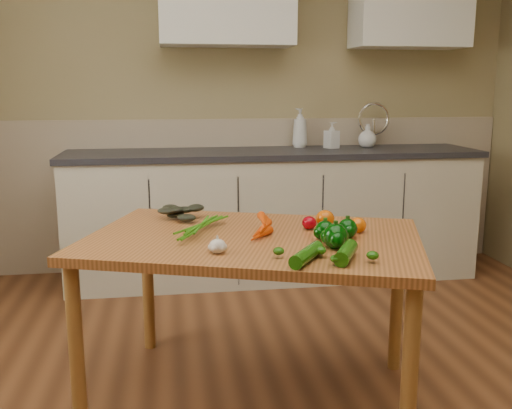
{
  "coord_description": "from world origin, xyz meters",
  "views": [
    {
      "loc": [
        -0.51,
        -1.67,
        1.32
      ],
      "look_at": [
        -0.13,
        0.83,
        0.8
      ],
      "focal_mm": 40.0,
      "sensor_mm": 36.0,
      "label": 1
    }
  ],
  "objects_px": {
    "soap_bottle_b": "(332,135)",
    "tomato_a": "(309,223)",
    "table": "(253,255)",
    "zucchini_a": "(346,253)",
    "soap_bottle_a": "(300,128)",
    "pepper_c": "(335,236)",
    "pepper_a": "(325,231)",
    "carrot_bunch": "(242,226)",
    "tomato_c": "(358,225)",
    "leafy_greens": "(180,210)",
    "pepper_b": "(347,229)",
    "soap_bottle_c": "(367,136)",
    "zucchini_b": "(307,255)",
    "tomato_b": "(325,218)",
    "garlic_bulb": "(218,246)"
  },
  "relations": [
    {
      "from": "leafy_greens",
      "to": "tomato_c",
      "type": "bearing_deg",
      "value": -25.57
    },
    {
      "from": "carrot_bunch",
      "to": "zucchini_a",
      "type": "height_order",
      "value": "carrot_bunch"
    },
    {
      "from": "pepper_c",
      "to": "tomato_a",
      "type": "distance_m",
      "value": 0.31
    },
    {
      "from": "soap_bottle_c",
      "to": "pepper_c",
      "type": "xyz_separation_m",
      "value": [
        -0.81,
        -1.93,
        -0.21
      ]
    },
    {
      "from": "table",
      "to": "soap_bottle_b",
      "type": "height_order",
      "value": "soap_bottle_b"
    },
    {
      "from": "pepper_a",
      "to": "pepper_c",
      "type": "xyz_separation_m",
      "value": [
        0.01,
        -0.11,
        0.01
      ]
    },
    {
      "from": "table",
      "to": "pepper_c",
      "type": "xyz_separation_m",
      "value": [
        0.28,
        -0.23,
        0.13
      ]
    },
    {
      "from": "leafy_greens",
      "to": "zucchini_a",
      "type": "distance_m",
      "value": 0.92
    },
    {
      "from": "pepper_a",
      "to": "tomato_a",
      "type": "distance_m",
      "value": 0.19
    },
    {
      "from": "pepper_b",
      "to": "tomato_a",
      "type": "bearing_deg",
      "value": 125.6
    },
    {
      "from": "pepper_a",
      "to": "tomato_c",
      "type": "distance_m",
      "value": 0.2
    },
    {
      "from": "zucchini_a",
      "to": "tomato_c",
      "type": "bearing_deg",
      "value": 65.55
    },
    {
      "from": "garlic_bulb",
      "to": "zucchini_b",
      "type": "height_order",
      "value": "garlic_bulb"
    },
    {
      "from": "garlic_bulb",
      "to": "tomato_c",
      "type": "distance_m",
      "value": 0.65
    },
    {
      "from": "soap_bottle_b",
      "to": "pepper_b",
      "type": "height_order",
      "value": "soap_bottle_b"
    },
    {
      "from": "soap_bottle_a",
      "to": "zucchini_a",
      "type": "xyz_separation_m",
      "value": [
        -0.33,
        -2.17,
        -0.29
      ]
    },
    {
      "from": "soap_bottle_a",
      "to": "zucchini_b",
      "type": "bearing_deg",
      "value": 53.2
    },
    {
      "from": "soap_bottle_a",
      "to": "pepper_a",
      "type": "bearing_deg",
      "value": 55.56
    },
    {
      "from": "carrot_bunch",
      "to": "soap_bottle_c",
      "type": "bearing_deg",
      "value": 74.94
    },
    {
      "from": "tomato_b",
      "to": "pepper_c",
      "type": "bearing_deg",
      "value": -99.1
    },
    {
      "from": "soap_bottle_a",
      "to": "carrot_bunch",
      "type": "relative_size",
      "value": 1.11
    },
    {
      "from": "soap_bottle_b",
      "to": "pepper_a",
      "type": "xyz_separation_m",
      "value": [
        -0.54,
        -1.79,
        -0.23
      ]
    },
    {
      "from": "carrot_bunch",
      "to": "tomato_a",
      "type": "bearing_deg",
      "value": 24.26
    },
    {
      "from": "table",
      "to": "zucchini_a",
      "type": "height_order",
      "value": "zucchini_a"
    },
    {
      "from": "garlic_bulb",
      "to": "table",
      "type": "bearing_deg",
      "value": 53.91
    },
    {
      "from": "carrot_bunch",
      "to": "zucchini_a",
      "type": "bearing_deg",
      "value": -34.83
    },
    {
      "from": "pepper_c",
      "to": "carrot_bunch",
      "type": "bearing_deg",
      "value": 139.02
    },
    {
      "from": "pepper_a",
      "to": "pepper_c",
      "type": "bearing_deg",
      "value": -85.5
    },
    {
      "from": "table",
      "to": "soap_bottle_a",
      "type": "bearing_deg",
      "value": 90.38
    },
    {
      "from": "garlic_bulb",
      "to": "soap_bottle_b",
      "type": "bearing_deg",
      "value": 62.8
    },
    {
      "from": "soap_bottle_b",
      "to": "pepper_c",
      "type": "height_order",
      "value": "soap_bottle_b"
    },
    {
      "from": "carrot_bunch",
      "to": "pepper_c",
      "type": "relative_size",
      "value": 2.65
    },
    {
      "from": "soap_bottle_c",
      "to": "pepper_a",
      "type": "relative_size",
      "value": 2.08
    },
    {
      "from": "soap_bottle_c",
      "to": "zucchini_b",
      "type": "height_order",
      "value": "soap_bottle_c"
    },
    {
      "from": "soap_bottle_b",
      "to": "tomato_a",
      "type": "height_order",
      "value": "soap_bottle_b"
    },
    {
      "from": "zucchini_b",
      "to": "leafy_greens",
      "type": "bearing_deg",
      "value": 120.49
    },
    {
      "from": "soap_bottle_b",
      "to": "soap_bottle_a",
      "type": "bearing_deg",
      "value": 39.5
    },
    {
      "from": "soap_bottle_a",
      "to": "tomato_a",
      "type": "height_order",
      "value": "soap_bottle_a"
    },
    {
      "from": "tomato_c",
      "to": "tomato_a",
      "type": "bearing_deg",
      "value": 155.08
    },
    {
      "from": "soap_bottle_a",
      "to": "pepper_c",
      "type": "xyz_separation_m",
      "value": [
        -0.32,
        -2.01,
        -0.27
      ]
    },
    {
      "from": "soap_bottle_c",
      "to": "table",
      "type": "bearing_deg",
      "value": -79.13
    },
    {
      "from": "tomato_c",
      "to": "pepper_b",
      "type": "bearing_deg",
      "value": -132.36
    },
    {
      "from": "soap_bottle_a",
      "to": "zucchini_b",
      "type": "height_order",
      "value": "soap_bottle_a"
    },
    {
      "from": "tomato_a",
      "to": "zucchini_a",
      "type": "xyz_separation_m",
      "value": [
        0.02,
        -0.46,
        -0.0
      ]
    },
    {
      "from": "pepper_b",
      "to": "tomato_c",
      "type": "bearing_deg",
      "value": 47.64
    },
    {
      "from": "tomato_b",
      "to": "pepper_b",
      "type": "bearing_deg",
      "value": -79.38
    },
    {
      "from": "soap_bottle_c",
      "to": "tomato_a",
      "type": "bearing_deg",
      "value": -73.62
    },
    {
      "from": "tomato_a",
      "to": "tomato_b",
      "type": "relative_size",
      "value": 0.78
    },
    {
      "from": "carrot_bunch",
      "to": "pepper_c",
      "type": "height_order",
      "value": "pepper_c"
    },
    {
      "from": "soap_bottle_b",
      "to": "tomato_b",
      "type": "xyz_separation_m",
      "value": [
        -0.48,
        -1.57,
        -0.23
      ]
    }
  ]
}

